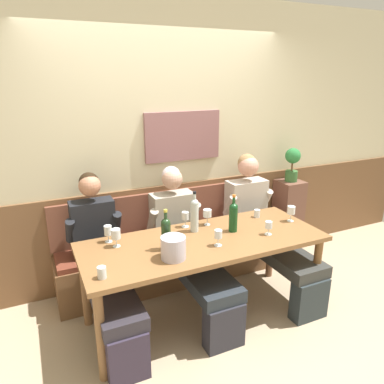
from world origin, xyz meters
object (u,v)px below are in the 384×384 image
Objects in this scene: person_center_left_seat at (187,243)px; potted_plant at (292,162)px; wine_glass_mid_right at (185,217)px; person_right_seat at (103,260)px; dining_table at (204,249)px; water_tumbler_center at (257,213)px; wine_glass_center_rear at (207,214)px; wine_bottle_amber_mid at (166,233)px; wine_bottle_green_tall at (194,214)px; wine_glass_mid_left at (269,226)px; person_center_right_seat at (264,224)px; wine_glass_left_end at (116,234)px; water_tumbler_right at (102,272)px; wine_glass_by_bottle at (291,211)px; wall_bench at (174,256)px; wine_glass_center_front at (218,235)px; wine_bottle_clear_water at (233,216)px; ice_bucket at (173,248)px; wine_glass_right_end at (108,231)px.

potted_plant is at bearing 15.25° from person_center_left_seat.
wine_glass_mid_right is at bearing -165.17° from potted_plant.
dining_table is at bearing -20.56° from person_right_seat.
person_right_seat is 16.65× the size of water_tumbler_center.
person_center_left_seat is 8.39× the size of wine_glass_center_rear.
wine_bottle_amber_mid is 2.35× the size of wine_glass_mid_right.
person_right_seat is at bearing 172.44° from wine_bottle_green_tall.
wine_bottle_green_tall reaches higher than wine_glass_mid_left.
wine_glass_center_rear is 0.21m from wine_glass_mid_right.
person_center_right_seat is 8.57× the size of wine_glass_left_end.
wine_glass_mid_right is 1.71× the size of water_tumbler_right.
water_tumbler_center is (-0.23, 0.22, -0.06)m from wine_glass_by_bottle.
wine_glass_mid_left is 0.40m from water_tumbler_center.
wall_bench is at bearing 25.57° from person_right_seat.
wine_bottle_clear_water is at bearing 38.13° from wine_glass_center_front.
wine_glass_center_front is at bearing -168.86° from wine_glass_by_bottle.
dining_table is 5.60× the size of wine_bottle_green_tall.
person_center_right_seat is at bearing 30.84° from wine_glass_center_front.
wine_glass_right_end is (-0.38, 0.49, 0.01)m from ice_bucket.
person_center_left_seat is (-0.02, 0.31, -0.07)m from dining_table.
wine_glass_by_bottle is at bearing 11.14° from wine_glass_center_front.
person_right_seat is 1.17m from wine_bottle_clear_water.
wine_glass_center_rear is 0.79m from wine_glass_by_bottle.
person_center_right_seat is 3.84× the size of wine_bottle_amber_mid.
wine_bottle_amber_mid is 0.41m from wine_glass_left_end.
potted_plant reaches higher than person_center_right_seat.
wine_bottle_amber_mid is (-0.35, -0.22, -0.02)m from wine_bottle_green_tall.
wine_glass_mid_right is at bearing 163.02° from wine_glass_by_bottle.
water_tumbler_center is at bearing -148.84° from potted_plant.
wine_glass_by_bottle is 0.93m from potted_plant.
wine_glass_mid_left is at bearing -18.04° from person_right_seat.
wine_glass_center_front reaches higher than wine_glass_mid_left.
wine_glass_mid_left reaches higher than water_tumbler_center.
person_center_right_seat is 0.39m from wine_glass_by_bottle.
ice_bucket is 0.71m from wine_bottle_clear_water.
wine_bottle_clear_water is 1.07m from wine_glass_right_end.
wine_glass_right_end is 0.95× the size of wine_glass_left_end.
wine_glass_center_rear is at bearing 58.57° from dining_table.
dining_table is 6.10× the size of wine_bottle_clear_water.
wine_glass_center_front is (0.85, -0.45, 0.25)m from person_right_seat.
person_center_left_seat is 0.51m from wine_bottle_clear_water.
wine_bottle_amber_mid is at bearing -163.46° from person_center_right_seat.
wine_bottle_green_tall is 1.01m from water_tumbler_right.
potted_plant reaches higher than wine_bottle_amber_mid.
water_tumbler_right is at bearing -161.82° from person_center_right_seat.
potted_plant is at bearing 29.53° from wine_bottle_clear_water.
dining_table is 5.32× the size of potted_plant.
ice_bucket is at bearing -47.74° from wine_glass_left_end.
wine_glass_mid_right is (0.70, 0.02, -0.00)m from wine_glass_right_end.
wine_glass_right_end is at bearing -179.02° from person_center_left_seat.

